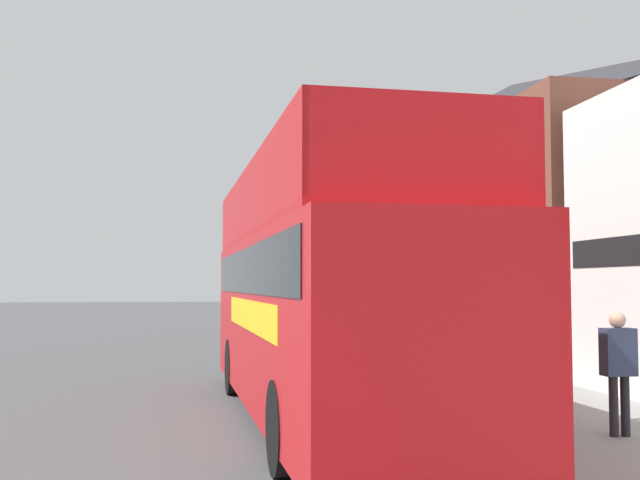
{
  "coord_description": "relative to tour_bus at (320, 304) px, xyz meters",
  "views": [
    {
      "loc": [
        1.14,
        -4.49,
        2.19
      ],
      "look_at": [
        2.86,
        5.84,
        2.82
      ],
      "focal_mm": 42.0,
      "sensor_mm": 36.0,
      "label": 1
    }
  ],
  "objects": [
    {
      "name": "sidewalk",
      "position": [
        3.71,
        10.54,
        -1.8
      ],
      "size": [
        3.93,
        108.0,
        0.14
      ],
      "color": "gray",
      "rests_on": "ground_plane"
    },
    {
      "name": "tour_bus",
      "position": [
        0.0,
        0.0,
        0.0
      ],
      "size": [
        2.84,
        11.0,
        4.05
      ],
      "rotation": [
        0.0,
        0.0,
        0.04
      ],
      "color": "red",
      "rests_on": "ground_plane"
    },
    {
      "name": "lamp_post_second",
      "position": [
        2.37,
        7.94,
        1.62
      ],
      "size": [
        0.35,
        0.35,
        4.88
      ],
      "color": "black",
      "rests_on": "sidewalk"
    },
    {
      "name": "lamp_post_nearest",
      "position": [
        2.25,
        -1.87,
        1.3
      ],
      "size": [
        0.35,
        0.35,
        4.37
      ],
      "color": "black",
      "rests_on": "sidewalk"
    },
    {
      "name": "brick_terrace_rear",
      "position": [
        8.67,
        11.87,
        2.65
      ],
      "size": [
        6.0,
        17.31,
        9.04
      ],
      "color": "brown",
      "rests_on": "ground_plane"
    },
    {
      "name": "pedestrian_third",
      "position": [
        3.7,
        -2.51,
        -0.72
      ],
      "size": [
        0.44,
        0.24,
        1.68
      ],
      "color": "#232328",
      "rests_on": "sidewalk"
    },
    {
      "name": "ground_plane",
      "position": [
        -3.13,
        13.54,
        -1.87
      ],
      "size": [
        144.0,
        144.0,
        0.0
      ],
      "primitive_type": "plane",
      "color": "#4C4C4F"
    },
    {
      "name": "parked_car_ahead_of_bus",
      "position": [
        0.58,
        8.73,
        -1.17
      ],
      "size": [
        2.01,
        4.6,
        1.5
      ],
      "rotation": [
        0.0,
        0.0,
        0.04
      ],
      "color": "#9E9EA3",
      "rests_on": "ground_plane"
    }
  ]
}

